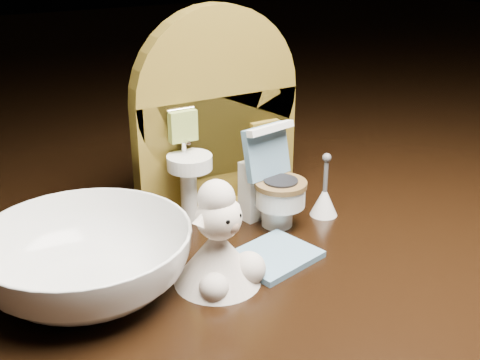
% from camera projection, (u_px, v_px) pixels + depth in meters
% --- Properties ---
extents(backdrop_panel, '(0.13, 0.05, 0.15)m').
position_uv_depth(backdrop_panel, '(216.00, 122.00, 0.44)').
color(backdrop_panel, brown).
rests_on(backdrop_panel, ground).
extents(toy_toilet, '(0.04, 0.05, 0.07)m').
position_uv_depth(toy_toilet, '(271.00, 188.00, 0.43)').
color(toy_toilet, white).
rests_on(toy_toilet, ground).
extents(bath_mat, '(0.06, 0.06, 0.00)m').
position_uv_depth(bath_mat, '(274.00, 256.00, 0.39)').
color(bath_mat, '#5B829D').
rests_on(bath_mat, ground).
extents(toilet_brush, '(0.02, 0.02, 0.05)m').
position_uv_depth(toilet_brush, '(324.00, 199.00, 0.45)').
color(toilet_brush, white).
rests_on(toilet_brush, ground).
extents(plush_lamb, '(0.05, 0.05, 0.07)m').
position_uv_depth(plush_lamb, '(219.00, 248.00, 0.36)').
color(plush_lamb, beige).
rests_on(plush_lamb, ground).
extents(ceramic_bowl, '(0.15, 0.15, 0.04)m').
position_uv_depth(ceramic_bowl, '(87.00, 261.00, 0.35)').
color(ceramic_bowl, white).
rests_on(ceramic_bowl, ground).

